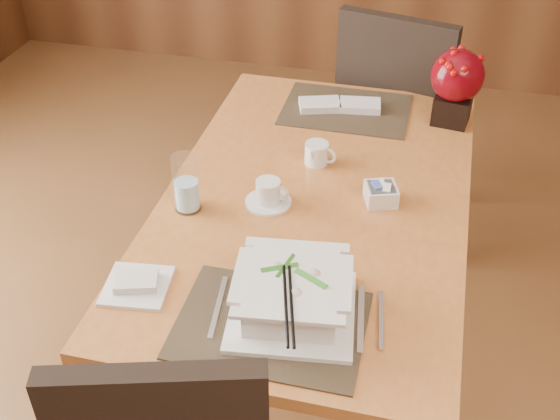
% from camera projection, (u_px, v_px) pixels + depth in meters
% --- Properties ---
extents(dining_table, '(0.90, 1.50, 0.75)m').
position_uv_depth(dining_table, '(315.00, 222.00, 2.17)').
color(dining_table, '#B86D33').
rests_on(dining_table, ground).
extents(placemat_near, '(0.45, 0.33, 0.01)m').
position_uv_depth(placemat_near, '(271.00, 325.00, 1.68)').
color(placemat_near, black).
rests_on(placemat_near, dining_table).
extents(placemat_far, '(0.45, 0.33, 0.01)m').
position_uv_depth(placemat_far, '(346.00, 109.00, 2.53)').
color(placemat_far, black).
rests_on(placemat_far, dining_table).
extents(soup_setting, '(0.34, 0.34, 0.12)m').
position_uv_depth(soup_setting, '(292.00, 297.00, 1.67)').
color(soup_setting, silver).
rests_on(soup_setting, dining_table).
extents(coffee_cup, '(0.14, 0.14, 0.08)m').
position_uv_depth(coffee_cup, '(268.00, 194.00, 2.06)').
color(coffee_cup, silver).
rests_on(coffee_cup, dining_table).
extents(water_glass, '(0.10, 0.10, 0.18)m').
position_uv_depth(water_glass, '(186.00, 184.00, 2.01)').
color(water_glass, white).
rests_on(water_glass, dining_table).
extents(creamer_jug, '(0.12, 0.12, 0.07)m').
position_uv_depth(creamer_jug, '(317.00, 153.00, 2.23)').
color(creamer_jug, silver).
rests_on(creamer_jug, dining_table).
extents(sugar_caddy, '(0.11, 0.11, 0.05)m').
position_uv_depth(sugar_caddy, '(381.00, 194.00, 2.07)').
color(sugar_caddy, silver).
rests_on(sugar_caddy, dining_table).
extents(berry_decor, '(0.18, 0.18, 0.27)m').
position_uv_depth(berry_decor, '(456.00, 82.00, 2.38)').
color(berry_decor, black).
rests_on(berry_decor, dining_table).
extents(napkins_far, '(0.31, 0.16, 0.03)m').
position_uv_depth(napkins_far, '(343.00, 105.00, 2.53)').
color(napkins_far, silver).
rests_on(napkins_far, dining_table).
extents(bread_plate, '(0.18, 0.18, 0.01)m').
position_uv_depth(bread_plate, '(137.00, 286.00, 1.78)').
color(bread_plate, silver).
rests_on(bread_plate, dining_table).
extents(far_chair, '(0.57, 0.57, 1.02)m').
position_uv_depth(far_chair, '(399.00, 111.00, 2.89)').
color(far_chair, black).
rests_on(far_chair, ground).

